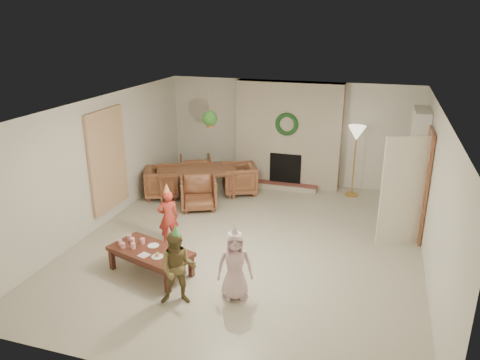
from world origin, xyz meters
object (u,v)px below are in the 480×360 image
at_px(child_pink, 235,265).
at_px(dining_chair_right, 239,179).
at_px(dining_table, 197,182).
at_px(child_red, 168,217).
at_px(dining_chair_far, 196,170).
at_px(child_plaid, 178,269).
at_px(dining_chair_left, 162,182).
at_px(dining_chair_near, 198,193).
at_px(coffee_table_top, 150,251).

bearing_deg(child_pink, dining_chair_right, 85.43).
relative_size(dining_table, child_red, 1.75).
relative_size(dining_chair_right, child_red, 0.75).
relative_size(dining_chair_far, child_plaid, 0.69).
xyz_separation_m(dining_chair_left, child_pink, (2.82, -3.32, 0.18)).
height_order(child_plaid, child_pink, child_plaid).
bearing_deg(dining_chair_near, coffee_table_top, -108.90).
relative_size(dining_chair_near, dining_chair_left, 1.00).
relative_size(dining_chair_right, coffee_table_top, 0.57).
bearing_deg(dining_chair_near, child_red, -111.07).
bearing_deg(dining_chair_right, dining_table, -90.00).
height_order(dining_chair_far, dining_chair_left, same).
relative_size(dining_chair_left, child_plaid, 0.69).
relative_size(dining_chair_left, dining_chair_right, 1.00).
xyz_separation_m(dining_chair_far, child_red, (0.77, -3.11, 0.16)).
distance_m(child_red, child_plaid, 1.88).
height_order(dining_table, child_plaid, child_plaid).
distance_m(dining_chair_right, child_plaid, 4.47).
xyz_separation_m(dining_table, dining_chair_left, (-0.71, -0.33, 0.03)).
distance_m(dining_chair_left, child_plaid, 4.25).
distance_m(dining_table, child_red, 2.44).
height_order(dining_chair_left, dining_chair_right, same).
relative_size(coffee_table_top, child_red, 1.31).
distance_m(dining_chair_right, child_red, 2.85).
height_order(dining_chair_left, child_pink, child_pink).
bearing_deg(child_red, dining_table, -115.65).
xyz_separation_m(dining_chair_far, child_plaid, (1.71, -4.74, 0.20)).
height_order(child_red, child_plaid, child_plaid).
bearing_deg(dining_chair_left, dining_table, -90.00).
xyz_separation_m(dining_chair_left, coffee_table_top, (1.33, -3.08, 0.03)).
bearing_deg(dining_chair_far, child_pink, 94.30).
relative_size(child_plaid, child_pink, 1.05).
bearing_deg(child_plaid, child_red, 101.49).
relative_size(dining_chair_left, child_red, 0.75).
relative_size(coffee_table_top, child_plaid, 1.21).
bearing_deg(coffee_table_top, child_plaid, -21.70).
distance_m(dining_chair_near, child_plaid, 3.48).
height_order(dining_chair_far, child_pink, child_pink).
xyz_separation_m(dining_chair_right, child_plaid, (0.49, -4.44, 0.20)).
height_order(dining_table, dining_chair_right, dining_chair_right).
xyz_separation_m(dining_chair_far, coffee_table_top, (0.94, -4.12, 0.03)).
xyz_separation_m(dining_chair_left, dining_chair_right, (1.61, 0.74, 0.00)).
distance_m(dining_chair_left, child_pink, 4.36).
relative_size(dining_chair_right, child_pink, 0.72).
height_order(dining_chair_right, child_pink, child_pink).
height_order(dining_chair_right, child_plaid, child_plaid).
bearing_deg(dining_table, dining_chair_near, -90.00).
relative_size(dining_table, dining_chair_left, 2.34).
bearing_deg(child_red, coffee_table_top, 63.40).
bearing_deg(child_plaid, dining_chair_far, 91.37).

